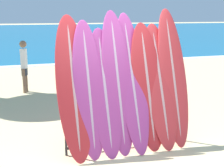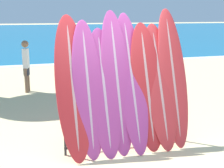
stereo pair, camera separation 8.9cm
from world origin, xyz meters
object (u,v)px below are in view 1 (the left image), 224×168
object	(u,v)px
surfboard_slot_6	(160,85)
surfboard_slot_7	(173,77)
surfboard_rack	(126,120)
surfboard_slot_1	(89,89)
person_far_left	(77,47)
surfboard_slot_2	(105,92)
surfboard_slot_5	(148,86)
person_near_water	(129,56)
surfboard_slot_4	(132,81)
surfboard_slot_3	(118,81)
surfboard_slot_0	(74,87)
person_mid_beach	(24,64)

from	to	relation	value
surfboard_slot_6	surfboard_slot_7	xyz separation A→B (m)	(0.27, 0.04, 0.13)
surfboard_rack	surfboard_slot_7	xyz separation A→B (m)	(0.91, 0.06, 0.70)
surfboard_slot_1	person_far_left	xyz separation A→B (m)	(1.50, 8.08, -0.14)
surfboard_slot_2	surfboard_slot_6	bearing A→B (deg)	0.58
surfboard_slot_1	surfboard_slot_5	distance (m)	1.06
surfboard_slot_2	surfboard_slot_6	distance (m)	1.02
surfboard_slot_2	person_near_water	bearing A→B (deg)	64.65
surfboard_rack	surfboard_slot_7	bearing A→B (deg)	3.97
surfboard_slot_6	person_near_water	distance (m)	5.08
surfboard_slot_4	person_far_left	world-z (taller)	surfboard_slot_4
surfboard_slot_3	surfboard_slot_7	bearing A→B (deg)	0.14
surfboard_slot_3	person_far_left	size ratio (longest dim) A/B	1.33
surfboard_slot_3	surfboard_rack	bearing A→B (deg)	-23.55
surfboard_slot_0	surfboard_slot_2	distance (m)	0.53
surfboard_rack	surfboard_slot_3	bearing A→B (deg)	156.45
surfboard_slot_7	person_far_left	world-z (taller)	surfboard_slot_7
person_near_water	person_mid_beach	distance (m)	3.43
surfboard_slot_7	person_near_water	xyz separation A→B (m)	(1.03, 4.87, -0.27)
surfboard_slot_6	surfboard_slot_1	bearing A→B (deg)	-179.97
surfboard_slot_0	surfboard_slot_4	size ratio (longest dim) A/B	0.99
surfboard_slot_4	person_near_water	xyz separation A→B (m)	(1.82, 4.86, -0.23)
surfboard_slot_4	surfboard_slot_7	xyz separation A→B (m)	(0.79, -0.00, 0.04)
surfboard_rack	surfboard_slot_2	size ratio (longest dim) A/B	1.04
surfboard_slot_2	surfboard_slot_4	size ratio (longest dim) A/B	0.89
surfboard_rack	person_mid_beach	bearing A→B (deg)	107.40
surfboard_slot_0	surfboard_slot_6	world-z (taller)	surfboard_slot_0
person_far_left	surfboard_slot_4	bearing A→B (deg)	126.54
surfboard_slot_1	person_near_water	bearing A→B (deg)	62.04
surfboard_slot_3	surfboard_slot_5	size ratio (longest dim) A/B	1.10
surfboard_slot_1	surfboard_slot_5	xyz separation A→B (m)	(1.06, 0.00, -0.03)
surfboard_slot_0	surfboard_slot_5	world-z (taller)	surfboard_slot_0
person_mid_beach	person_far_left	size ratio (longest dim) A/B	0.87
surfboard_slot_5	person_far_left	xyz separation A→B (m)	(0.44, 8.08, -0.11)
surfboard_slot_1	person_near_water	xyz separation A→B (m)	(2.60, 4.91, -0.17)
surfboard_slot_1	surfboard_slot_7	world-z (taller)	surfboard_slot_7
surfboard_slot_7	surfboard_slot_0	bearing A→B (deg)	-179.87
surfboard_slot_4	surfboard_slot_5	distance (m)	0.29
surfboard_slot_1	surfboard_slot_2	world-z (taller)	surfboard_slot_1
surfboard_slot_1	surfboard_slot_3	distance (m)	0.52
surfboard_slot_3	surfboard_slot_4	xyz separation A→B (m)	(0.27, 0.01, -0.02)
surfboard_slot_6	surfboard_slot_5	bearing A→B (deg)	179.80
surfboard_slot_7	surfboard_rack	bearing A→B (deg)	-176.03
surfboard_slot_0	surfboard_slot_3	bearing A→B (deg)	0.12
surfboard_rack	person_far_left	bearing A→B (deg)	84.08
surfboard_slot_3	person_mid_beach	bearing A→B (deg)	106.04
person_mid_beach	surfboard_slot_3	bearing A→B (deg)	-144.94
surfboard_slot_1	surfboard_slot_2	distance (m)	0.28
person_near_water	person_far_left	size ratio (longest dim) A/B	0.96
surfboard_rack	surfboard_slot_6	world-z (taller)	surfboard_slot_6
surfboard_slot_7	surfboard_slot_1	bearing A→B (deg)	-178.53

